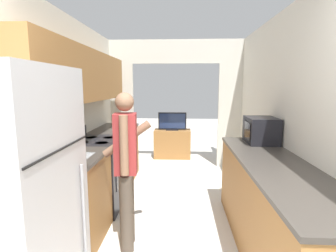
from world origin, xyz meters
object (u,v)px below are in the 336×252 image
(refrigerator, at_px, (9,209))
(tv_cabinet, at_px, (172,144))
(television, at_px, (172,122))
(range_oven, at_px, (98,173))
(microwave, at_px, (261,130))
(person, at_px, (126,168))

(refrigerator, distance_m, tv_cabinet, 4.46)
(tv_cabinet, xyz_separation_m, television, (-0.00, -0.04, 0.51))
(television, bearing_deg, range_oven, -110.07)
(tv_cabinet, relative_size, television, 1.31)
(range_oven, xyz_separation_m, microwave, (2.09, -0.07, 0.61))
(refrigerator, bearing_deg, tv_cabinet, 78.80)
(range_oven, distance_m, television, 2.66)
(range_oven, height_order, tv_cabinet, range_oven)
(tv_cabinet, bearing_deg, range_oven, -109.76)
(microwave, bearing_deg, refrigerator, -139.29)
(person, distance_m, microwave, 1.72)
(refrigerator, height_order, range_oven, refrigerator)
(refrigerator, distance_m, television, 4.39)
(person, height_order, tv_cabinet, person)
(person, height_order, microwave, person)
(range_oven, xyz_separation_m, television, (0.91, 2.48, 0.36))
(person, distance_m, tv_cabinet, 3.42)
(microwave, bearing_deg, range_oven, 178.19)
(refrigerator, relative_size, person, 1.12)
(refrigerator, height_order, microwave, refrigerator)
(refrigerator, xyz_separation_m, range_oven, (-0.05, 1.82, -0.40))
(person, height_order, television, person)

